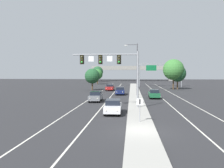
% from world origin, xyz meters
% --- Properties ---
extents(ground_plane, '(260.00, 260.00, 0.00)m').
position_xyz_m(ground_plane, '(0.00, 0.00, 0.00)').
color(ground_plane, '#28282B').
extents(median_island, '(2.40, 110.00, 0.15)m').
position_xyz_m(median_island, '(0.00, 18.00, 0.07)').
color(median_island, '#9E9B93').
rests_on(median_island, ground).
extents(lane_stripe_oncoming_center, '(0.14, 100.00, 0.01)m').
position_xyz_m(lane_stripe_oncoming_center, '(-4.70, 25.00, 0.00)').
color(lane_stripe_oncoming_center, silver).
rests_on(lane_stripe_oncoming_center, ground).
extents(lane_stripe_receding_center, '(0.14, 100.00, 0.01)m').
position_xyz_m(lane_stripe_receding_center, '(4.70, 25.00, 0.00)').
color(lane_stripe_receding_center, silver).
rests_on(lane_stripe_receding_center, ground).
extents(edge_stripe_left, '(0.14, 100.00, 0.01)m').
position_xyz_m(edge_stripe_left, '(-8.00, 25.00, 0.00)').
color(edge_stripe_left, silver).
rests_on(edge_stripe_left, ground).
extents(edge_stripe_right, '(0.14, 100.00, 0.01)m').
position_xyz_m(edge_stripe_right, '(8.00, 25.00, 0.00)').
color(edge_stripe_right, silver).
rests_on(edge_stripe_right, ground).
extents(overhead_signal_mast, '(8.58, 0.44, 7.20)m').
position_xyz_m(overhead_signal_mast, '(-3.03, 11.93, 5.54)').
color(overhead_signal_mast, gray).
rests_on(overhead_signal_mast, median_island).
extents(median_sign_post, '(0.60, 0.10, 2.20)m').
position_xyz_m(median_sign_post, '(-0.01, 3.08, 1.59)').
color(median_sign_post, gray).
rests_on(median_sign_post, median_island).
extents(street_lamp_median, '(2.58, 0.28, 10.00)m').
position_xyz_m(street_lamp_median, '(0.08, 27.56, 5.79)').
color(street_lamp_median, '#4C4C51').
rests_on(street_lamp_median, median_island).
extents(car_oncoming_white, '(1.88, 4.49, 1.58)m').
position_xyz_m(car_oncoming_white, '(-2.85, 7.93, 0.82)').
color(car_oncoming_white, silver).
rests_on(car_oncoming_white, ground).
extents(car_oncoming_grey, '(1.87, 4.49, 1.58)m').
position_xyz_m(car_oncoming_grey, '(-6.45, 18.62, 0.82)').
color(car_oncoming_grey, slate).
rests_on(car_oncoming_grey, ground).
extents(car_oncoming_navy, '(1.90, 4.50, 1.58)m').
position_xyz_m(car_oncoming_navy, '(-3.11, 30.00, 0.82)').
color(car_oncoming_navy, '#141E4C').
rests_on(car_oncoming_navy, ground).
extents(car_oncoming_red, '(1.90, 4.50, 1.58)m').
position_xyz_m(car_oncoming_red, '(-6.14, 40.38, 0.82)').
color(car_oncoming_red, maroon).
rests_on(car_oncoming_red, ground).
extents(car_receding_green, '(1.87, 4.49, 1.58)m').
position_xyz_m(car_receding_green, '(3.24, 23.82, 0.82)').
color(car_receding_green, '#195633').
rests_on(car_receding_green, ground).
extents(highway_sign_gantry, '(13.28, 0.42, 7.50)m').
position_xyz_m(highway_sign_gantry, '(8.20, 56.18, 6.16)').
color(highway_sign_gantry, gray).
rests_on(highway_sign_gantry, ground).
extents(overpass_bridge, '(42.40, 6.40, 7.65)m').
position_xyz_m(overpass_bridge, '(0.00, 104.65, 5.78)').
color(overpass_bridge, gray).
rests_on(overpass_bridge, ground).
extents(tree_far_left_c, '(4.94, 4.94, 7.15)m').
position_xyz_m(tree_far_left_c, '(-16.15, 88.45, 4.67)').
color(tree_far_left_c, '#4C3823').
rests_on(tree_far_left_c, ground).
extents(tree_far_right_a, '(4.51, 4.51, 6.53)m').
position_xyz_m(tree_far_right_a, '(11.52, 46.09, 4.26)').
color(tree_far_right_a, '#4C3823').
rests_on(tree_far_right_a, ground).
extents(tree_far_left_b, '(3.82, 3.82, 5.53)m').
position_xyz_m(tree_far_left_b, '(-10.73, 40.95, 3.60)').
color(tree_far_left_b, '#4C3823').
rests_on(tree_far_left_b, ground).
extents(tree_far_right_b, '(5.57, 5.57, 8.06)m').
position_xyz_m(tree_far_right_b, '(10.35, 45.64, 5.27)').
color(tree_far_right_b, '#4C3823').
rests_on(tree_far_right_b, ground).
extents(tree_far_left_a, '(3.95, 3.95, 5.72)m').
position_xyz_m(tree_far_left_a, '(-13.63, 70.02, 3.73)').
color(tree_far_left_a, '#4C3823').
rests_on(tree_far_left_a, ground).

